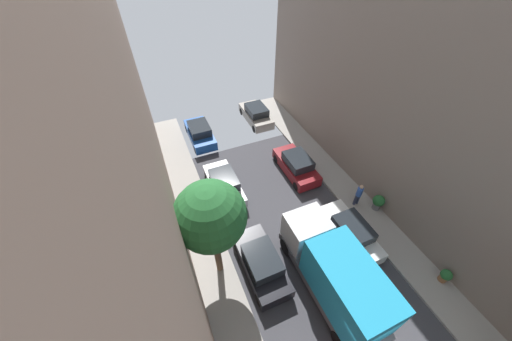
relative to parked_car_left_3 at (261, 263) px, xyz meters
name	(u,v)px	position (x,y,z in m)	size (l,w,h in m)	color
sidewalk_right	(454,310)	(7.70, -5.59, -0.64)	(2.00, 44.00, 0.15)	gray
parked_car_left_3	(261,263)	(0.00, 0.00, 0.00)	(1.78, 4.20, 1.57)	black
parked_car_left_4	(224,184)	(0.00, 6.13, 0.00)	(1.78, 4.20, 1.57)	silver
parked_car_left_5	(200,133)	(0.00, 12.48, 0.00)	(1.78, 4.20, 1.57)	#194799
parked_car_right_2	(350,232)	(5.40, -0.30, 0.00)	(1.78, 4.20, 1.57)	white
parked_car_right_3	(296,165)	(5.40, 5.88, 0.00)	(1.78, 4.20, 1.57)	maroon
parked_car_right_4	(256,114)	(5.40, 13.26, 0.00)	(1.78, 4.20, 1.57)	gray
delivery_truck	(335,274)	(2.70, -2.36, 1.07)	(2.26, 6.60, 3.38)	#4C4C51
pedestrian	(359,194)	(7.47, 1.63, 0.35)	(0.40, 0.36, 1.72)	#2D334C
street_tree_2	(210,216)	(-2.02, 0.87, 3.99)	(3.16, 3.16, 6.18)	brown
potted_plant_1	(378,202)	(8.41, 0.80, 0.07)	(0.73, 0.73, 1.10)	slate
potted_plant_3	(446,276)	(8.35, -4.28, -0.11)	(0.55, 0.55, 0.83)	brown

